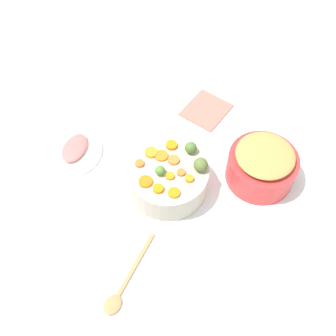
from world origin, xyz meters
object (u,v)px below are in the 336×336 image
serving_bowl_carrots (168,179)px  metal_pot (261,168)px  wooden_spoon (121,289)px  ham_plate (69,151)px

serving_bowl_carrots → metal_pot: metal_pot is taller
metal_pot → wooden_spoon: metal_pot is taller
serving_bowl_carrots → ham_plate: bearing=179.6°
wooden_spoon → ham_plate: (-0.36, 0.35, 0.00)m
serving_bowl_carrots → ham_plate: (-0.35, 0.00, -0.04)m
metal_pot → ham_plate: size_ratio=0.97×
ham_plate → serving_bowl_carrots: bearing=-0.4°
serving_bowl_carrots → ham_plate: size_ratio=1.10×
wooden_spoon → metal_pot: bearing=63.5°
metal_pot → ham_plate: 0.62m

